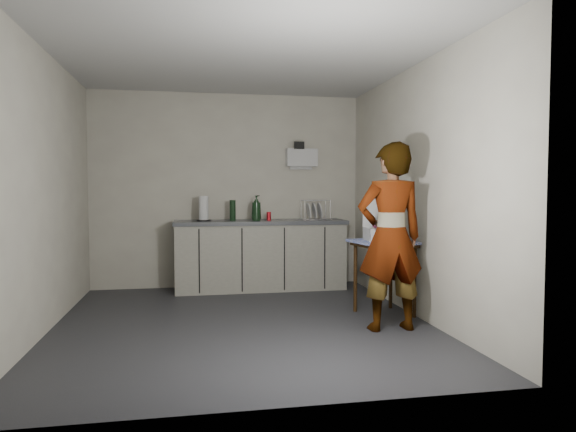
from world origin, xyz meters
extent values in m
plane|color=#2A2A2F|center=(0.00, 0.00, 0.00)|extent=(4.00, 4.00, 0.00)
cube|color=beige|center=(0.00, 1.99, 1.30)|extent=(3.60, 0.02, 2.60)
cube|color=beige|center=(1.79, 0.00, 1.30)|extent=(0.02, 4.00, 2.60)
cube|color=beige|center=(-1.79, 0.00, 1.30)|extent=(0.02, 4.00, 2.60)
cube|color=silver|center=(0.00, 0.00, 2.60)|extent=(3.60, 4.00, 0.01)
cube|color=black|center=(0.40, 1.70, 0.04)|extent=(2.20, 0.52, 0.08)
cube|color=#B8B5A4|center=(0.40, 1.70, 0.43)|extent=(2.20, 0.58, 0.86)
cube|color=#4A4E54|center=(0.40, 1.70, 0.89)|extent=(2.24, 0.62, 0.05)
cube|color=black|center=(-0.40, 1.41, 0.43)|extent=(0.02, 0.01, 0.80)
cube|color=black|center=(0.13, 1.41, 0.43)|extent=(0.02, 0.01, 0.80)
cube|color=black|center=(0.67, 1.41, 0.43)|extent=(0.01, 0.01, 0.80)
cube|color=black|center=(1.20, 1.41, 0.43)|extent=(0.02, 0.01, 0.80)
cube|color=white|center=(1.00, 1.92, 1.75)|extent=(0.42, 0.16, 0.24)
cube|color=white|center=(1.00, 1.97, 1.61)|extent=(0.30, 0.06, 0.04)
cube|color=black|center=(0.95, 1.83, 1.91)|extent=(0.14, 0.02, 0.10)
cylinder|color=#37220C|center=(1.32, -0.17, 0.36)|extent=(0.04, 0.04, 0.72)
cylinder|color=#37220C|center=(1.76, -0.09, 0.36)|extent=(0.04, 0.04, 0.72)
cylinder|color=#37220C|center=(1.24, 0.26, 0.36)|extent=(0.04, 0.04, 0.72)
cylinder|color=#37220C|center=(1.68, 0.35, 0.36)|extent=(0.04, 0.04, 0.72)
cube|color=#37220C|center=(1.50, 0.09, 0.74)|extent=(0.62, 0.62, 0.04)
cube|color=#1B32A4|center=(1.50, 0.09, 0.77)|extent=(0.71, 0.71, 0.03)
imported|color=#B2A593|center=(1.34, -0.48, 0.88)|extent=(0.65, 0.44, 1.75)
imported|color=black|center=(0.34, 1.62, 1.07)|extent=(0.18, 0.18, 0.33)
cylinder|color=red|center=(0.51, 1.66, 0.97)|extent=(0.06, 0.06, 0.11)
cylinder|color=black|center=(0.04, 1.69, 1.04)|extent=(0.08, 0.08, 0.27)
cylinder|color=black|center=(-0.34, 1.67, 0.92)|extent=(0.18, 0.18, 0.02)
cylinder|color=white|center=(-0.34, 1.67, 1.08)|extent=(0.12, 0.12, 0.30)
cube|color=white|center=(1.14, 1.67, 0.92)|extent=(0.38, 0.29, 0.02)
cylinder|color=white|center=(0.97, 1.54, 1.05)|extent=(0.01, 0.01, 0.25)
cylinder|color=white|center=(1.31, 1.54, 1.05)|extent=(0.01, 0.01, 0.25)
cylinder|color=white|center=(0.97, 1.79, 1.05)|extent=(0.01, 0.01, 0.25)
cylinder|color=white|center=(1.31, 1.79, 1.05)|extent=(0.01, 0.01, 0.25)
cylinder|color=white|center=(1.04, 1.67, 1.03)|extent=(0.05, 0.21, 0.21)
cylinder|color=white|center=(1.12, 1.67, 1.03)|extent=(0.05, 0.21, 0.21)
cylinder|color=white|center=(1.20, 1.67, 1.03)|extent=(0.05, 0.21, 0.21)
cube|color=white|center=(1.47, 0.12, 0.79)|extent=(0.36, 0.36, 0.01)
cube|color=white|center=(1.46, -0.03, 0.85)|extent=(0.32, 0.05, 0.12)
cube|color=white|center=(1.49, 0.28, 0.85)|extent=(0.32, 0.05, 0.12)
cube|color=white|center=(1.32, 0.14, 0.85)|extent=(0.05, 0.32, 0.12)
cube|color=white|center=(1.63, 0.10, 0.85)|extent=(0.05, 0.32, 0.12)
cube|color=white|center=(1.49, 0.29, 1.07)|extent=(0.32, 0.05, 0.32)
cylinder|color=white|center=(1.47, 0.12, 0.85)|extent=(0.21, 0.21, 0.12)
sphere|color=#E25395|center=(1.42, 0.09, 0.93)|extent=(0.07, 0.07, 0.07)
sphere|color=#5CA9FA|center=(1.52, 0.07, 0.93)|extent=(0.07, 0.07, 0.07)
sphere|color=#5EE46F|center=(1.48, 0.18, 0.93)|extent=(0.07, 0.07, 0.07)
sphere|color=#E25395|center=(1.43, 0.18, 0.93)|extent=(0.07, 0.07, 0.07)
camera|label=1|loc=(-0.48, -4.98, 1.32)|focal=32.00mm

